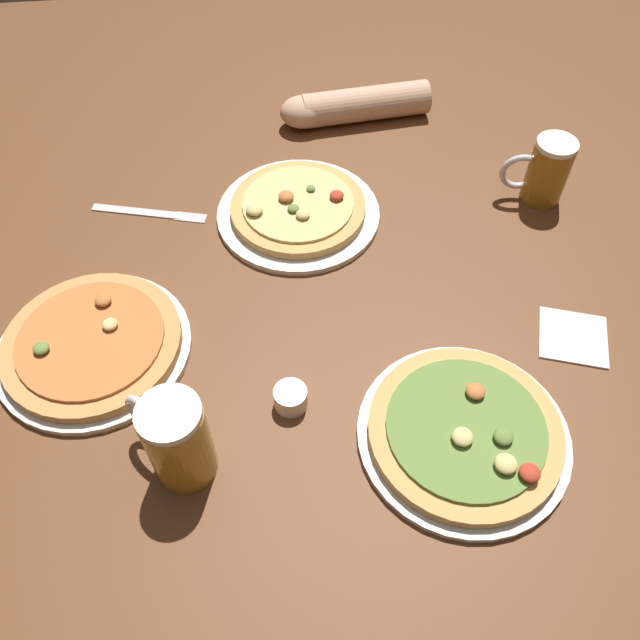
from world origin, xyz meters
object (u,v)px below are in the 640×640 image
beer_mug_dark (546,171)px  knife_right (150,212)px  beer_mug_amber (176,439)px  ramekin_sauce (291,398)px  diner_arm (349,106)px  napkin_folded (573,336)px  pizza_plate_near (465,433)px  pizza_plate_side (93,344)px  pizza_plate_far (298,210)px

beer_mug_dark → knife_right: 0.76m
beer_mug_amber → ramekin_sauce: 0.19m
diner_arm → beer_mug_dark: bearing=-41.0°
beer_mug_amber → napkin_folded: bearing=13.8°
pizza_plate_near → beer_mug_dark: beer_mug_dark is taller
pizza_plate_near → knife_right: bearing=132.0°
beer_mug_amber → knife_right: beer_mug_amber is taller
pizza_plate_side → napkin_folded: 0.78m
diner_arm → pizza_plate_near: bearing=-85.7°
beer_mug_amber → napkin_folded: (0.63, 0.16, -0.07)m
pizza_plate_far → diner_arm: diner_arm is taller
pizza_plate_side → knife_right: (0.07, 0.32, -0.01)m
pizza_plate_side → pizza_plate_near: bearing=-21.7°
pizza_plate_far → napkin_folded: bearing=-38.6°
napkin_folded → pizza_plate_near: bearing=-144.8°
napkin_folded → beer_mug_dark: bearing=81.7°
knife_right → ramekin_sauce: bearing=-62.4°
ramekin_sauce → diner_arm: size_ratio=0.15×
pizza_plate_near → beer_mug_amber: (-0.41, 0.00, 0.06)m
napkin_folded → pizza_plate_far: bearing=141.4°
beer_mug_amber → diner_arm: size_ratio=0.47×
pizza_plate_side → knife_right: size_ratio=1.39×
pizza_plate_side → beer_mug_dark: 0.88m
pizza_plate_side → beer_mug_amber: 0.27m
pizza_plate_side → napkin_folded: bearing=-4.5°
beer_mug_dark → knife_right: bearing=177.3°
pizza_plate_near → beer_mug_dark: size_ratio=2.39×
pizza_plate_far → napkin_folded: (0.42, -0.34, -0.01)m
pizza_plate_near → diner_arm: diner_arm is taller
napkin_folded → ramekin_sauce: bearing=-171.1°
pizza_plate_side → beer_mug_amber: size_ratio=2.01×
beer_mug_amber → pizza_plate_far: bearing=67.3°
beer_mug_amber → knife_right: (-0.08, 0.53, -0.07)m
pizza_plate_near → pizza_plate_far: same height
pizza_plate_side → beer_mug_dark: bearing=18.7°
beer_mug_amber → diner_arm: bearing=66.3°
pizza_plate_near → pizza_plate_far: (-0.20, 0.50, -0.00)m
beer_mug_amber → ramekin_sauce: size_ratio=3.04×
beer_mug_dark → knife_right: (-0.76, 0.04, -0.06)m
pizza_plate_far → beer_mug_dark: beer_mug_dark is taller
ramekin_sauce → beer_mug_amber: bearing=-152.8°
napkin_folded → knife_right: size_ratio=0.49×
beer_mug_dark → ramekin_sauce: 0.67m
pizza_plate_far → beer_mug_amber: 0.54m
beer_mug_dark → beer_mug_amber: beer_mug_amber is taller
beer_mug_dark → beer_mug_amber: (-0.68, -0.50, 0.01)m
pizza_plate_side → napkin_folded: (0.78, -0.06, -0.01)m
pizza_plate_near → ramekin_sauce: bearing=160.9°
beer_mug_dark → diner_arm: size_ratio=0.40×
pizza_plate_near → pizza_plate_far: size_ratio=1.00×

